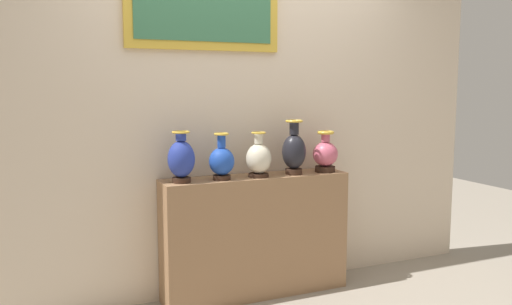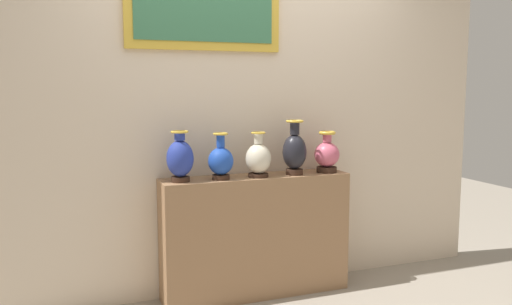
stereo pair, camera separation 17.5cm
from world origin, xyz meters
The scene contains 8 objects.
ground_plane centered at (0.00, 0.00, 0.00)m, with size 10.01×10.01×0.00m, color gray.
display_shelf centered at (0.00, 0.00, 0.44)m, with size 1.37×0.29×0.88m, color #99704C.
back_wall centered at (-0.01, 0.21, 1.61)m, with size 4.01×0.14×3.19m.
vase_cobalt centered at (-0.56, -0.04, 1.04)m, with size 0.18×0.18×0.34m.
vase_sapphire centered at (-0.28, -0.04, 1.01)m, with size 0.17×0.17×0.32m.
vase_ivory centered at (0.00, -0.05, 1.01)m, with size 0.18×0.18×0.32m.
vase_onyx centered at (0.28, -0.05, 1.05)m, with size 0.17×0.17×0.40m.
vase_rose centered at (0.55, -0.04, 1.01)m, with size 0.19×0.19×0.31m.
Camera 1 is at (-1.47, -3.37, 1.51)m, focal length 36.54 mm.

